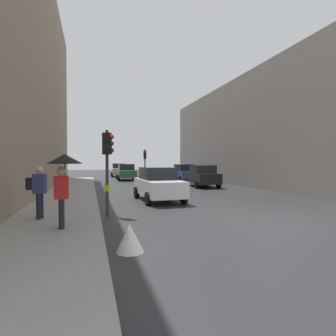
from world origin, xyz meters
TOP-DOWN VIEW (x-y plane):
  - ground_plane at (0.00, 0.00)m, footprint 120.00×120.00m
  - sidewalk_kerb at (-7.44, 6.00)m, footprint 2.99×40.00m
  - building_facade_right at (11.94, 15.80)m, footprint 12.00×26.46m
  - traffic_light_far_median at (-0.92, 19.53)m, footprint 0.25×0.44m
  - traffic_light_near_right at (-5.62, 2.80)m, footprint 0.45×0.35m
  - car_dark_suv at (2.46, 12.75)m, footprint 2.18×4.28m
  - car_green_estate at (-2.45, 22.38)m, footprint 2.11×4.25m
  - car_silver_hatchback at (-2.58, 29.72)m, footprint 2.13×4.26m
  - car_white_compact at (-2.81, 6.05)m, footprint 2.15×4.27m
  - car_blue_van at (2.97, 18.73)m, footprint 2.16×4.27m
  - pedestrian_with_umbrella at (-7.00, 0.32)m, footprint 1.00×1.00m
  - pedestrian_with_grey_backpack at (-7.95, 1.93)m, footprint 0.64×0.40m
  - warning_sign_triangle at (-5.40, -1.84)m, footprint 0.64×0.64m

SIDE VIEW (x-z plane):
  - ground_plane at x=0.00m, z-range 0.00..0.00m
  - sidewalk_kerb at x=-7.44m, z-range 0.00..0.16m
  - warning_sign_triangle at x=-5.40m, z-range 0.00..0.65m
  - car_dark_suv at x=2.46m, z-range 0.00..1.76m
  - car_green_estate at x=-2.45m, z-range 0.00..1.76m
  - car_silver_hatchback at x=-2.58m, z-range 0.00..1.76m
  - car_white_compact at x=-2.81m, z-range 0.00..1.76m
  - car_blue_van at x=2.97m, z-range 0.00..1.76m
  - pedestrian_with_grey_backpack at x=-7.95m, z-range 0.28..2.05m
  - pedestrian_with_umbrella at x=-7.00m, z-range 0.77..2.91m
  - traffic_light_far_median at x=-0.92m, z-range 0.62..3.88m
  - traffic_light_near_right at x=-5.62m, z-range 0.63..3.92m
  - building_facade_right at x=11.94m, z-range 0.00..9.30m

